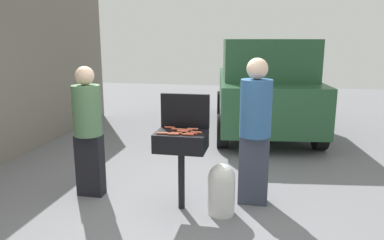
{
  "coord_description": "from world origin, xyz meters",
  "views": [
    {
      "loc": [
        1.07,
        -4.08,
        2.05
      ],
      "look_at": [
        0.15,
        0.53,
        1.0
      ],
      "focal_mm": 34.66,
      "sensor_mm": 36.0,
      "label": 1
    }
  ],
  "objects_px": {
    "hot_dog_0": "(196,132)",
    "hot_dog_9": "(183,131)",
    "hot_dog_5": "(191,133)",
    "hot_dog_7": "(187,130)",
    "hot_dog_1": "(173,134)",
    "parked_minivan": "(263,85)",
    "person_left": "(88,127)",
    "bbq_grill": "(181,144)",
    "propane_tank": "(221,188)",
    "hot_dog_4": "(188,135)",
    "hot_dog_3": "(177,129)",
    "hot_dog_8": "(193,129)",
    "hot_dog_2": "(183,131)",
    "hot_dog_11": "(177,133)",
    "hot_dog_6": "(162,133)",
    "hot_dog_10": "(170,128)",
    "person_right": "(255,127)"
  },
  "relations": [
    {
      "from": "hot_dog_5",
      "to": "person_left",
      "type": "height_order",
      "value": "person_left"
    },
    {
      "from": "hot_dog_9",
      "to": "hot_dog_10",
      "type": "height_order",
      "value": "same"
    },
    {
      "from": "hot_dog_3",
      "to": "hot_dog_4",
      "type": "height_order",
      "value": "same"
    },
    {
      "from": "hot_dog_10",
      "to": "hot_dog_9",
      "type": "bearing_deg",
      "value": -31.78
    },
    {
      "from": "hot_dog_11",
      "to": "person_left",
      "type": "bearing_deg",
      "value": 167.6
    },
    {
      "from": "hot_dog_3",
      "to": "parked_minivan",
      "type": "distance_m",
      "value": 4.3
    },
    {
      "from": "bbq_grill",
      "to": "person_left",
      "type": "bearing_deg",
      "value": 172.73
    },
    {
      "from": "hot_dog_11",
      "to": "person_left",
      "type": "relative_size",
      "value": 0.08
    },
    {
      "from": "hot_dog_4",
      "to": "hot_dog_9",
      "type": "distance_m",
      "value": 0.19
    },
    {
      "from": "hot_dog_0",
      "to": "hot_dog_9",
      "type": "relative_size",
      "value": 1.0
    },
    {
      "from": "hot_dog_0",
      "to": "hot_dog_11",
      "type": "height_order",
      "value": "same"
    },
    {
      "from": "hot_dog_3",
      "to": "hot_dog_5",
      "type": "relative_size",
      "value": 1.0
    },
    {
      "from": "hot_dog_0",
      "to": "person_left",
      "type": "bearing_deg",
      "value": 172.5
    },
    {
      "from": "hot_dog_3",
      "to": "hot_dog_9",
      "type": "xyz_separation_m",
      "value": [
        0.09,
        -0.05,
        0.0
      ]
    },
    {
      "from": "hot_dog_1",
      "to": "parked_minivan",
      "type": "height_order",
      "value": "parked_minivan"
    },
    {
      "from": "hot_dog_11",
      "to": "person_right",
      "type": "distance_m",
      "value": 0.98
    },
    {
      "from": "hot_dog_8",
      "to": "hot_dog_10",
      "type": "height_order",
      "value": "same"
    },
    {
      "from": "hot_dog_6",
      "to": "hot_dog_7",
      "type": "xyz_separation_m",
      "value": [
        0.25,
        0.21,
        0.0
      ]
    },
    {
      "from": "bbq_grill",
      "to": "hot_dog_5",
      "type": "distance_m",
      "value": 0.23
    },
    {
      "from": "person_right",
      "to": "parked_minivan",
      "type": "relative_size",
      "value": 0.39
    },
    {
      "from": "hot_dog_4",
      "to": "person_left",
      "type": "distance_m",
      "value": 1.42
    },
    {
      "from": "hot_dog_0",
      "to": "person_right",
      "type": "distance_m",
      "value": 0.75
    },
    {
      "from": "hot_dog_9",
      "to": "hot_dog_6",
      "type": "bearing_deg",
      "value": -140.58
    },
    {
      "from": "propane_tank",
      "to": "parked_minivan",
      "type": "distance_m",
      "value": 4.38
    },
    {
      "from": "hot_dog_2",
      "to": "hot_dog_11",
      "type": "bearing_deg",
      "value": -118.95
    },
    {
      "from": "hot_dog_8",
      "to": "hot_dog_11",
      "type": "distance_m",
      "value": 0.27
    },
    {
      "from": "hot_dog_6",
      "to": "propane_tank",
      "type": "xyz_separation_m",
      "value": [
        0.68,
        0.1,
        -0.65
      ]
    },
    {
      "from": "hot_dog_3",
      "to": "propane_tank",
      "type": "xyz_separation_m",
      "value": [
        0.56,
        -0.12,
        -0.65
      ]
    },
    {
      "from": "hot_dog_6",
      "to": "hot_dog_4",
      "type": "bearing_deg",
      "value": 0.19
    },
    {
      "from": "hot_dog_5",
      "to": "hot_dog_7",
      "type": "relative_size",
      "value": 1.0
    },
    {
      "from": "hot_dog_3",
      "to": "hot_dog_11",
      "type": "distance_m",
      "value": 0.18
    },
    {
      "from": "hot_dog_2",
      "to": "person_left",
      "type": "relative_size",
      "value": 0.08
    },
    {
      "from": "hot_dog_1",
      "to": "hot_dog_3",
      "type": "height_order",
      "value": "same"
    },
    {
      "from": "hot_dog_6",
      "to": "hot_dog_8",
      "type": "distance_m",
      "value": 0.41
    },
    {
      "from": "hot_dog_0",
      "to": "hot_dog_8",
      "type": "distance_m",
      "value": 0.17
    },
    {
      "from": "propane_tank",
      "to": "person_right",
      "type": "distance_m",
      "value": 0.84
    },
    {
      "from": "hot_dog_4",
      "to": "hot_dog_6",
      "type": "xyz_separation_m",
      "value": [
        -0.3,
        -0.0,
        0.0
      ]
    },
    {
      "from": "hot_dog_0",
      "to": "hot_dog_7",
      "type": "bearing_deg",
      "value": 145.39
    },
    {
      "from": "hot_dog_0",
      "to": "hot_dog_7",
      "type": "height_order",
      "value": "same"
    },
    {
      "from": "hot_dog_6",
      "to": "hot_dog_9",
      "type": "xyz_separation_m",
      "value": [
        0.21,
        0.17,
        0.0
      ]
    },
    {
      "from": "hot_dog_10",
      "to": "hot_dog_11",
      "type": "bearing_deg",
      "value": -60.04
    },
    {
      "from": "hot_dog_3",
      "to": "hot_dog_7",
      "type": "xyz_separation_m",
      "value": [
        0.13,
        -0.01,
        0.0
      ]
    },
    {
      "from": "hot_dog_10",
      "to": "hot_dog_8",
      "type": "bearing_deg",
      "value": -3.92
    },
    {
      "from": "hot_dog_8",
      "to": "hot_dog_9",
      "type": "relative_size",
      "value": 1.0
    },
    {
      "from": "hot_dog_11",
      "to": "hot_dog_0",
      "type": "bearing_deg",
      "value": 20.31
    },
    {
      "from": "hot_dog_10",
      "to": "person_left",
      "type": "xyz_separation_m",
      "value": [
        -1.09,
        0.02,
        -0.05
      ]
    },
    {
      "from": "hot_dog_3",
      "to": "person_right",
      "type": "bearing_deg",
      "value": 15.93
    },
    {
      "from": "propane_tank",
      "to": "hot_dog_11",
      "type": "bearing_deg",
      "value": -173.31
    },
    {
      "from": "hot_dog_1",
      "to": "hot_dog_0",
      "type": "bearing_deg",
      "value": 26.81
    },
    {
      "from": "bbq_grill",
      "to": "hot_dog_7",
      "type": "bearing_deg",
      "value": 46.54
    }
  ]
}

